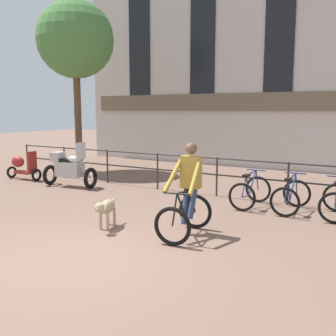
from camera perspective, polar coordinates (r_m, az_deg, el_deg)
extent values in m
plane|color=#7A5B4C|center=(6.44, -12.61, -12.62)|extent=(60.00, 60.00, 0.00)
cylinder|color=#2D2B28|center=(15.18, -19.75, 1.26)|extent=(0.05, 0.05, 1.05)
cylinder|color=#2D2B28|center=(13.79, -14.79, 0.80)|extent=(0.05, 0.05, 1.05)
cylinder|color=#2D2B28|center=(12.53, -8.79, 0.23)|extent=(0.05, 0.05, 1.05)
cylinder|color=#2D2B28|center=(11.43, -1.53, -0.46)|extent=(0.05, 0.05, 1.05)
cylinder|color=#2D2B28|center=(10.55, 7.09, -1.27)|extent=(0.05, 0.05, 1.05)
cylinder|color=#2D2B28|center=(9.96, 17.01, -2.16)|extent=(0.05, 0.05, 1.05)
cylinder|color=#2D2B28|center=(10.48, 7.14, 1.40)|extent=(15.00, 0.04, 0.04)
cylinder|color=#2D2B28|center=(10.55, 7.10, -0.99)|extent=(15.00, 0.04, 0.04)
cube|color=beige|center=(16.15, 16.25, 18.41)|extent=(18.00, 0.60, 10.36)
cube|color=brown|center=(15.54, 15.51, 9.27)|extent=(17.10, 0.12, 0.70)
cube|color=black|center=(18.61, -4.19, 18.95)|extent=(1.10, 0.06, 5.80)
cube|color=black|center=(17.04, 5.07, 19.93)|extent=(1.10, 0.06, 5.80)
cube|color=black|center=(15.94, 16.01, 20.46)|extent=(1.10, 0.06, 5.80)
torus|color=black|center=(6.72, 0.63, -8.46)|extent=(0.68, 0.15, 0.68)
torus|color=black|center=(7.70, 3.96, -6.28)|extent=(0.68, 0.15, 0.68)
cylinder|color=black|center=(7.03, 2.05, -5.68)|extent=(0.09, 0.49, 0.60)
cylinder|color=black|center=(7.34, 3.04, -5.36)|extent=(0.06, 0.23, 0.52)
cylinder|color=black|center=(7.07, 2.37, -3.49)|extent=(0.11, 0.66, 0.10)
cylinder|color=black|center=(7.51, 3.36, -6.86)|extent=(0.08, 0.44, 0.08)
cylinder|color=black|center=(7.53, 3.65, -4.80)|extent=(0.06, 0.27, 0.47)
cylinder|color=black|center=(6.73, 0.98, -6.09)|extent=(0.05, 0.23, 0.54)
cylinder|color=black|center=(6.76, 1.32, -3.74)|extent=(0.48, 0.09, 0.03)
cube|color=black|center=(7.37, 3.33, -3.11)|extent=(0.15, 0.25, 0.05)
cube|color=#AD8933|center=(7.31, 3.36, -0.58)|extent=(0.38, 0.26, 0.60)
sphere|color=brown|center=(7.25, 3.39, 2.86)|extent=(0.22, 0.22, 0.22)
cylinder|color=#AD8933|center=(7.09, 0.81, -0.96)|extent=(0.10, 0.71, 0.60)
cylinder|color=#AD8933|center=(6.93, 3.99, -1.19)|extent=(0.22, 0.71, 0.60)
cylinder|color=navy|center=(7.37, 2.52, -5.50)|extent=(0.17, 0.32, 0.69)
cylinder|color=navy|center=(7.31, 3.55, -5.15)|extent=(0.11, 0.30, 0.58)
ellipsoid|color=tan|center=(7.82, -8.80, -5.56)|extent=(0.38, 0.59, 0.27)
cylinder|color=tan|center=(7.62, -9.42, -5.79)|extent=(0.18, 0.18, 0.16)
sphere|color=tan|center=(7.46, -9.90, -5.68)|extent=(0.19, 0.19, 0.19)
cone|color=tan|center=(7.39, -10.16, -5.93)|extent=(0.13, 0.14, 0.10)
cylinder|color=tan|center=(8.10, -7.93, -4.65)|extent=(0.10, 0.19, 0.10)
cylinder|color=tan|center=(7.75, -9.76, -7.50)|extent=(0.06, 0.06, 0.36)
cylinder|color=tan|center=(7.69, -8.74, -7.59)|extent=(0.06, 0.06, 0.36)
cylinder|color=tan|center=(8.06, -8.77, -6.85)|extent=(0.06, 0.06, 0.36)
cylinder|color=tan|center=(8.01, -7.79, -6.93)|extent=(0.06, 0.06, 0.36)
torus|color=black|center=(11.73, -11.17, -1.46)|extent=(0.20, 0.63, 0.62)
torus|color=black|center=(12.62, -16.74, -0.96)|extent=(0.20, 0.63, 0.62)
cube|color=#B7B2AD|center=(12.13, -14.09, -0.17)|extent=(0.86, 0.50, 0.44)
ellipsoid|color=#B7B2AD|center=(11.97, -13.45, 1.19)|extent=(0.52, 0.38, 0.24)
cube|color=black|center=(12.15, -14.52, 1.11)|extent=(0.59, 0.37, 0.10)
cylinder|color=#B2B2B7|center=(11.80, -11.95, -0.50)|extent=(0.42, 0.11, 0.41)
cube|color=silver|center=(11.80, -12.54, 2.44)|extent=(0.09, 0.44, 0.50)
cube|color=#B7B2AD|center=(12.34, -15.73, 1.60)|extent=(0.36, 0.40, 0.28)
torus|color=black|center=(10.06, 12.94, -3.03)|extent=(0.66, 0.08, 0.66)
torus|color=black|center=(9.10, 10.68, -4.16)|extent=(0.66, 0.08, 0.66)
cylinder|color=navy|center=(9.64, 12.15, -2.10)|extent=(0.05, 0.47, 0.58)
cylinder|color=navy|center=(9.36, 11.46, -2.60)|extent=(0.04, 0.22, 0.51)
cylinder|color=navy|center=(9.51, 12.00, -0.72)|extent=(0.05, 0.63, 0.10)
cylinder|color=navy|center=(9.30, 11.16, -4.07)|extent=(0.04, 0.42, 0.07)
cylinder|color=navy|center=(9.16, 10.99, -2.67)|extent=(0.03, 0.25, 0.46)
cylinder|color=navy|center=(9.93, 12.80, -1.67)|extent=(0.03, 0.21, 0.52)
cylinder|color=navy|center=(9.80, 12.66, -0.28)|extent=(0.48, 0.04, 0.03)
cube|color=black|center=(9.22, 11.30, -1.07)|extent=(0.13, 0.24, 0.05)
torus|color=black|center=(9.82, 18.18, -3.52)|extent=(0.66, 0.07, 0.66)
torus|color=black|center=(8.82, 16.57, -4.77)|extent=(0.66, 0.07, 0.66)
cylinder|color=navy|center=(9.39, 17.66, -2.60)|extent=(0.04, 0.47, 0.58)
cylinder|color=navy|center=(9.09, 17.16, -3.13)|extent=(0.03, 0.22, 0.51)
cylinder|color=navy|center=(9.25, 17.58, -1.19)|extent=(0.04, 0.63, 0.10)
cylinder|color=navy|center=(9.03, 16.92, -4.65)|extent=(0.03, 0.42, 0.07)
cylinder|color=navy|center=(8.89, 16.83, -3.22)|extent=(0.03, 0.25, 0.46)
cylinder|color=navy|center=(9.68, 18.12, -2.14)|extent=(0.03, 0.21, 0.52)
cylinder|color=navy|center=(9.55, 18.06, -0.72)|extent=(0.48, 0.03, 0.03)
cube|color=black|center=(8.95, 17.09, -1.56)|extent=(0.12, 0.24, 0.05)
torus|color=black|center=(8.64, 23.06, -5.37)|extent=(0.66, 0.12, 0.66)
cylinder|color=navy|center=(8.92, 23.25, -3.67)|extent=(0.05, 0.22, 0.51)
cylinder|color=navy|center=(8.85, 23.13, -5.22)|extent=(0.06, 0.42, 0.07)
cylinder|color=navy|center=(8.71, 23.19, -3.78)|extent=(0.04, 0.25, 0.46)
torus|color=black|center=(13.43, -18.54, -0.97)|extent=(0.09, 0.40, 0.40)
torus|color=black|center=(14.34, -21.73, -0.56)|extent=(0.09, 0.40, 0.40)
cube|color=maroon|center=(13.87, -20.19, -0.59)|extent=(0.68, 0.29, 0.08)
cube|color=maroon|center=(13.50, -19.12, 0.77)|extent=(0.11, 0.32, 0.72)
ellipsoid|color=maroon|center=(14.03, -20.96, 0.87)|extent=(0.53, 0.31, 0.36)
cylinder|color=brown|center=(15.33, -12.94, 7.28)|extent=(0.26, 0.26, 4.08)
sphere|color=#477A3D|center=(15.54, -13.30, 17.71)|extent=(2.83, 2.83, 2.83)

